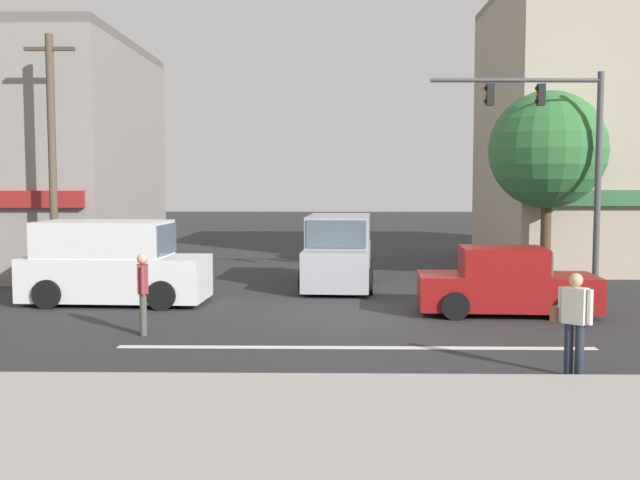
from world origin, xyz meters
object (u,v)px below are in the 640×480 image
Objects in this scene: pedestrian_foreground_with_bag at (574,318)px; van_waiting_far at (112,264)px; utility_pole_near_left at (52,159)px; van_approaching_near at (339,253)px; traffic_light_mast at (565,144)px; street_tree at (548,150)px; pedestrian_mid_crossing at (143,289)px; sedan_crossing_rightbound at (506,284)px.

van_waiting_far is at bearing 143.41° from pedestrian_foreground_with_bag.
utility_pole_near_left is 8.56m from van_approaching_near.
van_approaching_near is (-6.38, 0.69, -3.17)m from traffic_light_mast.
street_tree is 1.82m from traffic_light_mast.
street_tree reaches higher than pedestrian_foreground_with_bag.
van_waiting_far reaches higher than pedestrian_mid_crossing.
pedestrian_mid_crossing is at bearing 157.98° from pedestrian_foreground_with_bag.
street_tree is at bearing 9.32° from utility_pole_near_left.
traffic_light_mast is at bearing 2.18° from utility_pole_near_left.
pedestrian_mid_crossing is (1.78, -3.92, -0.06)m from van_waiting_far.
van_approaching_near is at bearing 28.89° from van_waiting_far.
van_waiting_far is at bearing -168.36° from traffic_light_mast.
pedestrian_foreground_with_bag is (3.67, -10.24, -0.05)m from van_approaching_near.
van_approaching_near is (8.02, 1.24, -2.73)m from utility_pole_near_left.
utility_pole_near_left is 1.53× the size of van_waiting_far.
traffic_light_mast reaches higher than pedestrian_mid_crossing.
utility_pole_near_left reaches higher than pedestrian_mid_crossing.
sedan_crossing_rightbound is 2.51× the size of pedestrian_foreground_with_bag.
van_approaching_near and van_waiting_far have the same top height.
street_tree is 1.26× the size of van_approaching_near.
sedan_crossing_rightbound is at bearing 17.75° from pedestrian_mid_crossing.
utility_pole_near_left is at bearing 142.42° from pedestrian_foreground_with_bag.
utility_pole_near_left reaches higher than street_tree.
utility_pole_near_left is (-14.44, -2.37, -0.34)m from street_tree.
pedestrian_foreground_with_bag is at bearing -92.24° from sedan_crossing_rightbound.
street_tree is 0.95× the size of traffic_light_mast.
street_tree is 1.26× the size of van_waiting_far.
street_tree is at bearing 66.18° from sedan_crossing_rightbound.
utility_pole_near_left is at bearing -177.82° from traffic_light_mast.
street_tree reaches higher than pedestrian_mid_crossing.
pedestrian_mid_crossing is at bearing -141.67° from street_tree.
utility_pole_near_left is at bearing 164.30° from sedan_crossing_rightbound.
sedan_crossing_rightbound is 0.89× the size of van_waiting_far.
traffic_light_mast is 1.48× the size of sedan_crossing_rightbound.
street_tree is 7.21m from van_approaching_near.
pedestrian_foreground_with_bag is at bearing -103.58° from street_tree.
van_waiting_far is 4.31m from pedestrian_mid_crossing.
sedan_crossing_rightbound is at bearing -122.49° from traffic_light_mast.
pedestrian_mid_crossing is at bearing -65.56° from van_waiting_far.
van_waiting_far is (-12.18, -2.51, -3.17)m from traffic_light_mast.
pedestrian_foreground_with_bag is at bearing -105.81° from traffic_light_mast.
street_tree is 7.10m from sedan_crossing_rightbound.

